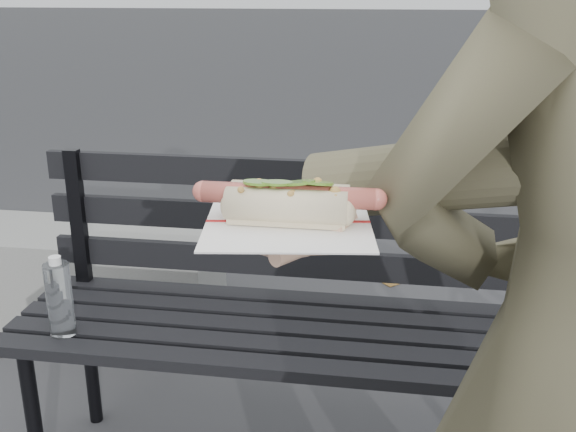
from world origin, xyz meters
name	(u,v)px	position (x,y,z in m)	size (l,w,h in m)	color
park_bench	(295,300)	(0.02, 0.96, 0.52)	(1.50, 0.44, 0.88)	black
concrete_block	(70,277)	(-1.01, 1.68, 0.20)	(1.20, 0.40, 0.40)	slate
held_hotdog	(453,181)	(0.32, 0.14, 1.10)	(0.62, 0.30, 0.20)	#4E4D34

